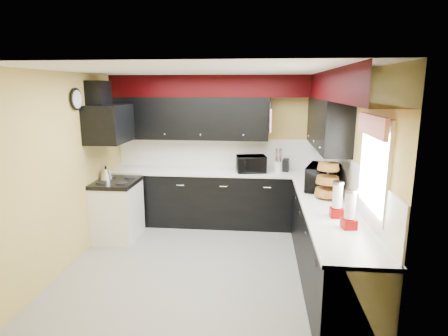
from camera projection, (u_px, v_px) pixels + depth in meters
The scene contains 35 objects.
ground at pixel (207, 263), 5.00m from camera, with size 3.60×3.60×0.00m, color gray.
wall_back at pixel (221, 150), 6.48m from camera, with size 3.60×0.06×2.50m, color #E0C666.
wall_right at pixel (352, 176), 4.56m from camera, with size 0.06×3.60×2.50m, color #E0C666.
wall_left at pixel (70, 169), 4.91m from camera, with size 0.06×3.60×2.50m, color #E0C666.
ceiling at pixel (205, 71), 4.47m from camera, with size 3.60×3.60×0.06m, color white.
cab_back at pixel (219, 199), 6.36m from camera, with size 3.60×0.60×0.90m, color black.
cab_right at pixel (327, 246), 4.46m from camera, with size 0.60×3.00×0.90m, color black.
counter_back at pixel (219, 172), 6.26m from camera, with size 3.62×0.64×0.04m, color white.
counter_right at pixel (330, 208), 4.36m from camera, with size 0.64×3.02×0.04m, color white.
splash_back at pixel (221, 153), 6.49m from camera, with size 3.60×0.02×0.50m, color white.
splash_right at pixel (351, 180), 4.57m from camera, with size 0.02×3.60×0.50m, color white.
upper_back at pixel (190, 118), 6.25m from camera, with size 2.60×0.35×0.70m, color black.
upper_right at pixel (328, 123), 5.33m from camera, with size 0.35×1.80×0.70m, color black.
soffit_back at pixel (220, 86), 6.08m from camera, with size 3.60×0.36×0.35m, color black.
soffit_right at pixel (346, 85), 4.17m from camera, with size 0.36×3.24×0.35m, color black.
stove at pixel (118, 211), 5.78m from camera, with size 0.60×0.75×0.86m, color white.
cooktop at pixel (116, 182), 5.68m from camera, with size 0.62×0.77×0.06m, color black.
hood at pixel (109, 124), 5.50m from camera, with size 0.50×0.78×0.55m, color black.
hood_duct at pixel (98, 95), 5.43m from camera, with size 0.24×0.40×0.40m, color black.
window at pixel (374, 167), 3.62m from camera, with size 0.03×0.86×0.96m, color white, non-canonical shape.
valance at pixel (372, 125), 3.54m from camera, with size 0.04×0.88×0.20m, color red.
pan_top at pixel (270, 107), 6.00m from camera, with size 0.03×0.22×0.40m, color black, non-canonical shape.
pan_mid at pixel (270, 123), 5.93m from camera, with size 0.03×0.28×0.46m, color black, non-canonical shape.
pan_low at pixel (270, 123), 6.19m from camera, with size 0.03×0.24×0.42m, color black, non-canonical shape.
cut_board at pixel (271, 121), 5.80m from camera, with size 0.03×0.26×0.35m, color white.
baskets at pixel (328, 180), 4.65m from camera, with size 0.27×0.27×0.50m, color brown, non-canonical shape.
clock at pixel (76, 99), 4.96m from camera, with size 0.03×0.30×0.30m, color black, non-canonical shape.
deco_plate at pixel (364, 92), 4.01m from camera, with size 0.03×0.24×0.24m, color white, non-canonical shape.
toaster_oven at pixel (251, 164), 6.13m from camera, with size 0.47×0.39×0.27m, color black.
microwave at pixel (324, 178), 5.06m from camera, with size 0.61×0.41×0.33m, color black.
utensil_crock at pixel (278, 167), 6.18m from camera, with size 0.15×0.15×0.16m, color silver.
knife_block at pixel (286, 166), 6.16m from camera, with size 0.09×0.13×0.21m, color black.
kettle at pixel (106, 174), 5.75m from camera, with size 0.18×0.18×0.16m, color silver, non-canonical shape.
dispenser_a at pixel (337, 201), 3.97m from camera, with size 0.13×0.13×0.36m, color #5A1307, non-canonical shape.
dispenser_b at pixel (350, 211), 3.65m from camera, with size 0.13×0.13×0.36m, color #5C060E, non-canonical shape.
Camera 1 is at (0.69, -4.57, 2.30)m, focal length 30.00 mm.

